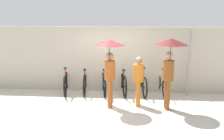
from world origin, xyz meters
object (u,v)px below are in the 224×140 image
object	(u,v)px
parked_bicycle_1	(85,82)
pedestrian_leading	(110,57)
parked_bicycle_4	(142,83)
parked_bicycle_5	(161,84)
parked_bicycle_0	(66,82)
parked_bicycle_2	(104,83)
parked_bicycle_3	(123,82)
pedestrian_trailing	(170,56)
pedestrian_center	(138,78)

from	to	relation	value
parked_bicycle_1	pedestrian_leading	distance (m)	2.16
parked_bicycle_4	parked_bicycle_5	xyz separation A→B (m)	(0.68, -0.06, -0.01)
parked_bicycle_1	pedestrian_leading	world-z (taller)	pedestrian_leading
parked_bicycle_0	pedestrian_leading	size ratio (longest dim) A/B	0.85
parked_bicycle_2	parked_bicycle_3	distance (m)	0.68
parked_bicycle_2	pedestrian_trailing	size ratio (longest dim) A/B	0.80
parked_bicycle_5	pedestrian_center	world-z (taller)	pedestrian_center
parked_bicycle_0	parked_bicycle_1	world-z (taller)	parked_bicycle_1
pedestrian_center	pedestrian_trailing	xyz separation A→B (m)	(0.86, -0.27, 0.74)
pedestrian_leading	parked_bicycle_3	bearing A→B (deg)	-100.78
parked_bicycle_2	pedestrian_center	xyz separation A→B (m)	(1.20, -1.15, 0.50)
parked_bicycle_1	parked_bicycle_0	bearing A→B (deg)	91.76
parked_bicycle_5	pedestrian_center	xyz separation A→B (m)	(-0.84, -1.17, 0.52)
parked_bicycle_2	parked_bicycle_1	bearing A→B (deg)	72.16
parked_bicycle_2	parked_bicycle_4	xyz separation A→B (m)	(1.36, 0.08, -0.00)
parked_bicycle_2	parked_bicycle_3	size ratio (longest dim) A/B	0.98
parked_bicycle_0	parked_bicycle_2	size ratio (longest dim) A/B	1.04
parked_bicycle_2	pedestrian_trailing	distance (m)	2.80
parked_bicycle_5	parked_bicycle_2	bearing A→B (deg)	83.03
parked_bicycle_3	pedestrian_center	distance (m)	1.41
pedestrian_trailing	pedestrian_center	bearing A→B (deg)	-22.59
parked_bicycle_4	pedestrian_center	bearing A→B (deg)	163.71
parked_bicycle_0	pedestrian_center	distance (m)	2.84
parked_bicycle_5	pedestrian_trailing	xyz separation A→B (m)	(0.02, -1.44, 1.26)
parked_bicycle_1	parked_bicycle_4	size ratio (longest dim) A/B	0.99
parked_bicycle_0	pedestrian_trailing	distance (m)	3.90
parked_bicycle_3	pedestrian_center	size ratio (longest dim) A/B	1.14
parked_bicycle_3	parked_bicycle_5	bearing A→B (deg)	-101.84
pedestrian_leading	parked_bicycle_4	bearing A→B (deg)	-122.38
pedestrian_leading	pedestrian_center	bearing A→B (deg)	-161.64
pedestrian_center	pedestrian_trailing	world-z (taller)	pedestrian_trailing
pedestrian_leading	pedestrian_center	distance (m)	1.13
parked_bicycle_1	parked_bicycle_4	bearing A→B (deg)	-96.75
parked_bicycle_1	pedestrian_center	bearing A→B (deg)	-129.88
parked_bicycle_5	pedestrian_trailing	bearing A→B (deg)	173.29
parked_bicycle_0	pedestrian_trailing	size ratio (longest dim) A/B	0.83
parked_bicycle_0	parked_bicycle_3	bearing A→B (deg)	-98.38
parked_bicycle_4	parked_bicycle_3	bearing A→B (deg)	82.07
parked_bicycle_0	pedestrian_leading	distance (m)	2.49
parked_bicycle_0	parked_bicycle_4	distance (m)	2.72
parked_bicycle_0	parked_bicycle_5	size ratio (longest dim) A/B	1.01
parked_bicycle_3	parked_bicycle_4	xyz separation A→B (m)	(0.68, 0.01, -0.02)
parked_bicycle_5	pedestrian_leading	size ratio (longest dim) A/B	0.84
parked_bicycle_0	parked_bicycle_3	world-z (taller)	parked_bicycle_3
parked_bicycle_1	parked_bicycle_3	bearing A→B (deg)	-97.23
parked_bicycle_5	pedestrian_leading	world-z (taller)	pedestrian_leading
parked_bicycle_4	pedestrian_center	distance (m)	1.34
parked_bicycle_1	parked_bicycle_5	bearing A→B (deg)	-98.00
parked_bicycle_1	parked_bicycle_3	world-z (taller)	parked_bicycle_1
parked_bicycle_2	pedestrian_leading	size ratio (longest dim) A/B	0.82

